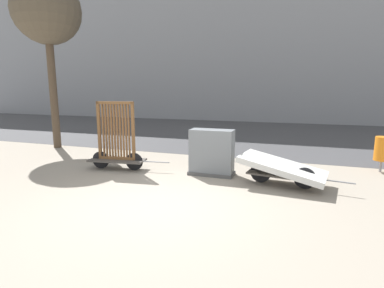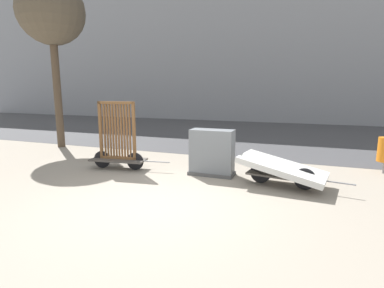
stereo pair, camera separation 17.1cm
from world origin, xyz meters
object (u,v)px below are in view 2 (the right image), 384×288
Objects in this scene: bike_cart_with_bedframe at (118,145)px; street_tree at (51,13)px; utility_cabinet at (212,154)px; bike_cart_with_mattress at (282,169)px.

street_tree is (-3.82, 1.97, 4.05)m from bike_cart_with_bedframe.
utility_cabinet is at bearing -0.23° from bike_cart_with_bedframe.
bike_cart_with_bedframe is 0.37× the size of street_tree.
street_tree is at bearing 145.14° from bike_cart_with_bedframe.
bike_cart_with_bedframe is at bearing -172.56° from utility_cabinet.
bike_cart_with_bedframe is at bearing -27.20° from street_tree.
utility_cabinet reaches higher than bike_cart_with_mattress.
bike_cart_with_mattress is at bearing -13.79° from street_tree.
street_tree is at bearing 175.51° from bike_cart_with_mattress.
bike_cart_with_mattress is at bearing -10.91° from utility_cabinet.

